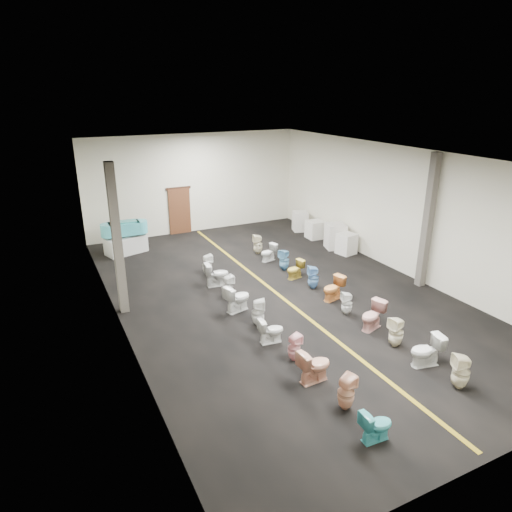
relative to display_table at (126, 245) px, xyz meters
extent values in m
plane|color=black|center=(3.64, -6.25, -0.35)|extent=(16.00, 16.00, 0.00)
plane|color=black|center=(3.64, -6.25, 4.15)|extent=(16.00, 16.00, 0.00)
plane|color=beige|center=(3.64, 1.75, 1.90)|extent=(10.00, 0.00, 10.00)
plane|color=beige|center=(-1.36, -6.25, 1.90)|extent=(0.00, 16.00, 16.00)
plane|color=beige|center=(8.64, -6.25, 1.90)|extent=(0.00, 16.00, 16.00)
cube|color=olive|center=(3.64, -6.25, -0.35)|extent=(0.12, 15.60, 0.01)
cube|color=#562D19|center=(2.84, 1.69, 0.70)|extent=(1.00, 0.10, 2.10)
cube|color=#331C11|center=(2.84, 1.70, 1.77)|extent=(1.15, 0.08, 0.10)
cube|color=#59544C|center=(-1.11, -5.25, 1.90)|extent=(0.25, 0.25, 4.50)
cube|color=#59544C|center=(8.39, -7.75, 1.90)|extent=(0.25, 0.25, 4.50)
cube|color=silver|center=(0.00, 0.00, 0.00)|extent=(1.75, 1.23, 0.71)
cube|color=#44B8C6|center=(0.00, 0.00, 0.70)|extent=(1.21, 0.68, 0.50)
cylinder|color=#44B8C6|center=(-0.60, 0.01, 0.70)|extent=(0.66, 0.66, 0.50)
cylinder|color=#44B8C6|center=(0.60, -0.01, 0.70)|extent=(0.66, 0.66, 0.50)
cube|color=teal|center=(0.00, 0.00, 0.90)|extent=(1.00, 0.48, 0.20)
cube|color=silver|center=(8.04, -4.04, 0.07)|extent=(0.77, 0.77, 0.84)
cube|color=silver|center=(8.04, -3.27, 0.17)|extent=(0.96, 0.96, 1.05)
cube|color=white|center=(8.04, -1.73, 0.04)|extent=(0.73, 0.73, 0.79)
cube|color=white|center=(8.04, -0.44, 0.11)|extent=(0.81, 0.81, 0.93)
imported|color=#3CA9AF|center=(2.13, -12.88, -0.02)|extent=(0.67, 0.40, 0.67)
imported|color=tan|center=(2.16, -11.89, 0.04)|extent=(0.45, 0.45, 0.79)
imported|color=tan|center=(2.10, -10.77, 0.05)|extent=(0.82, 0.50, 0.81)
imported|color=#EAA3A8|center=(2.14, -9.83, 0.00)|extent=(0.37, 0.37, 0.70)
imported|color=white|center=(2.02, -8.82, -0.01)|extent=(0.71, 0.45, 0.69)
imported|color=white|center=(2.13, -7.84, 0.05)|extent=(0.48, 0.47, 0.80)
imported|color=white|center=(1.97, -6.75, 0.07)|extent=(0.91, 0.66, 0.84)
imported|color=silver|center=(2.07, -5.79, 0.03)|extent=(0.40, 0.39, 0.77)
imported|color=silver|center=(2.11, -4.72, 0.06)|extent=(0.86, 0.56, 0.83)
imported|color=white|center=(2.16, -3.69, 0.03)|extent=(0.37, 0.36, 0.77)
imported|color=beige|center=(4.89, -12.44, 0.07)|extent=(0.51, 0.50, 0.85)
imported|color=white|center=(4.88, -11.44, 0.05)|extent=(0.86, 0.59, 0.80)
imported|color=#F5EBCA|center=(4.84, -10.43, 0.06)|extent=(0.42, 0.41, 0.83)
imported|color=#D79A92|center=(4.90, -9.44, 0.05)|extent=(0.89, 0.67, 0.81)
imported|color=white|center=(4.80, -8.40, 0.00)|extent=(0.39, 0.38, 0.71)
imported|color=#E48E44|center=(5.02, -7.40, 0.03)|extent=(0.84, 0.60, 0.77)
imported|color=#669ACE|center=(4.93, -6.38, 0.05)|extent=(0.46, 0.45, 0.80)
imported|color=gold|center=(4.83, -5.35, -0.02)|extent=(0.71, 0.50, 0.67)
imported|color=#66A5CE|center=(4.87, -4.50, 0.05)|extent=(0.48, 0.48, 0.81)
imported|color=white|center=(4.81, -3.38, -0.02)|extent=(0.73, 0.52, 0.67)
imported|color=beige|center=(4.80, -2.46, 0.05)|extent=(0.43, 0.42, 0.81)
camera|label=1|loc=(-3.02, -18.17, 5.98)|focal=32.00mm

